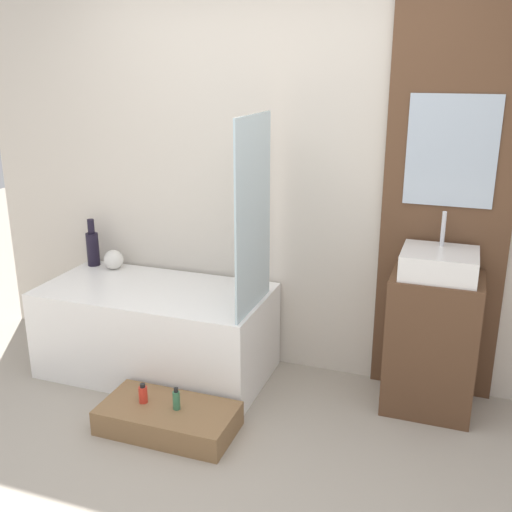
% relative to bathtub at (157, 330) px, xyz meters
% --- Properties ---
extents(ground_plane, '(12.00, 12.00, 0.00)m').
position_rel_bathtub_xyz_m(ground_plane, '(0.66, -1.16, -0.29)').
color(ground_plane, '#A39989').
extents(wall_tiled_back, '(4.20, 0.06, 2.60)m').
position_rel_bathtub_xyz_m(wall_tiled_back, '(0.66, 0.42, 1.01)').
color(wall_tiled_back, beige).
rests_on(wall_tiled_back, ground_plane).
extents(wall_wood_accent, '(0.72, 0.04, 2.60)m').
position_rel_bathtub_xyz_m(wall_wood_accent, '(1.70, 0.36, 1.02)').
color(wall_wood_accent, brown).
rests_on(wall_wood_accent, ground_plane).
extents(bathtub, '(1.45, 0.73, 0.58)m').
position_rel_bathtub_xyz_m(bathtub, '(0.00, 0.00, 0.00)').
color(bathtub, white).
rests_on(bathtub, ground_plane).
extents(glass_shower_screen, '(0.01, 0.55, 1.10)m').
position_rel_bathtub_xyz_m(glass_shower_screen, '(0.69, -0.07, 0.84)').
color(glass_shower_screen, silver).
rests_on(glass_shower_screen, bathtub).
extents(wooden_step_bench, '(0.75, 0.39, 0.14)m').
position_rel_bathtub_xyz_m(wooden_step_bench, '(0.38, -0.58, -0.22)').
color(wooden_step_bench, olive).
rests_on(wooden_step_bench, ground_plane).
extents(vanity_cabinet, '(0.50, 0.40, 0.82)m').
position_rel_bathtub_xyz_m(vanity_cabinet, '(1.70, 0.15, 0.12)').
color(vanity_cabinet, brown).
rests_on(vanity_cabinet, ground_plane).
extents(sink, '(0.41, 0.36, 0.34)m').
position_rel_bathtub_xyz_m(sink, '(1.70, 0.15, 0.60)').
color(sink, white).
rests_on(sink, vanity_cabinet).
extents(vase_tall_dark, '(0.09, 0.09, 0.33)m').
position_rel_bathtub_xyz_m(vase_tall_dark, '(-0.63, 0.27, 0.42)').
color(vase_tall_dark, black).
rests_on(vase_tall_dark, bathtub).
extents(vase_round_light, '(0.13, 0.13, 0.13)m').
position_rel_bathtub_xyz_m(vase_round_light, '(-0.45, 0.25, 0.35)').
color(vase_round_light, silver).
rests_on(vase_round_light, bathtub).
extents(bottle_soap_primary, '(0.05, 0.05, 0.11)m').
position_rel_bathtub_xyz_m(bottle_soap_primary, '(0.23, -0.58, -0.10)').
color(bottle_soap_primary, red).
rests_on(bottle_soap_primary, wooden_step_bench).
extents(bottle_soap_secondary, '(0.04, 0.04, 0.13)m').
position_rel_bathtub_xyz_m(bottle_soap_secondary, '(0.43, -0.58, -0.09)').
color(bottle_soap_secondary, '#38704C').
rests_on(bottle_soap_secondary, wooden_step_bench).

